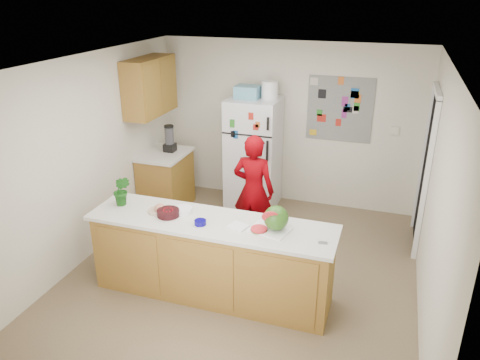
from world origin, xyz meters
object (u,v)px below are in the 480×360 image
(person, at_px, (254,191))
(watermelon, at_px, (276,218))
(cherry_bowl, at_px, (168,213))
(refrigerator, at_px, (253,154))

(person, bearing_deg, watermelon, 117.84)
(watermelon, xyz_separation_m, cherry_bowl, (-1.18, -0.06, -0.10))
(cherry_bowl, bearing_deg, person, 66.13)
(cherry_bowl, bearing_deg, refrigerator, 84.63)
(watermelon, distance_m, cherry_bowl, 1.19)
(refrigerator, height_order, watermelon, refrigerator)
(person, distance_m, watermelon, 1.41)
(refrigerator, xyz_separation_m, watermelon, (0.95, -2.36, 0.21))
(person, bearing_deg, refrigerator, -71.44)
(refrigerator, distance_m, watermelon, 2.55)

